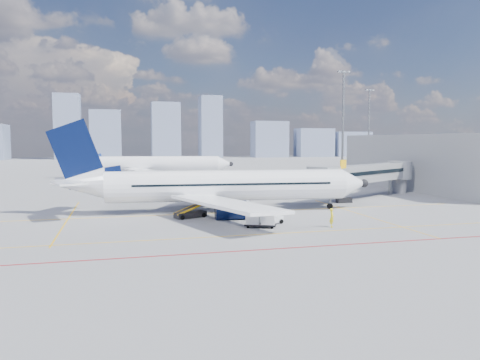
% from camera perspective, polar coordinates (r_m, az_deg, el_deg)
% --- Properties ---
extents(ground, '(420.00, 420.00, 0.00)m').
position_cam_1_polar(ground, '(50.85, 1.95, -5.27)').
color(ground, '#939396').
rests_on(ground, ground).
extents(apron_markings, '(90.00, 35.12, 0.01)m').
position_cam_1_polar(apron_markings, '(47.00, 2.62, -6.10)').
color(apron_markings, '#FFB70D').
rests_on(apron_markings, ground).
extents(jet_bridge, '(23.55, 15.78, 6.30)m').
position_cam_1_polar(jet_bridge, '(75.25, 15.60, 0.72)').
color(jet_bridge, gray).
rests_on(jet_bridge, ground).
extents(terminal_block, '(10.00, 42.00, 10.00)m').
position_cam_1_polar(terminal_block, '(91.78, 21.67, 2.05)').
color(terminal_block, gray).
rests_on(terminal_block, ground).
extents(floodlight_mast_ne, '(3.20, 0.61, 25.45)m').
position_cam_1_polar(floodlight_mast_ne, '(115.56, 12.45, 7.05)').
color(floodlight_mast_ne, slate).
rests_on(floodlight_mast_ne, ground).
extents(floodlight_mast_far, '(3.20, 0.61, 25.45)m').
position_cam_1_polar(floodlight_mast_far, '(159.18, 15.43, 6.36)').
color(floodlight_mast_far, slate).
rests_on(floodlight_mast_far, ground).
extents(distant_skyline, '(250.76, 15.85, 31.58)m').
position_cam_1_polar(distant_skyline, '(238.22, -12.17, 5.39)').
color(distant_skyline, slate).
rests_on(distant_skyline, ground).
extents(main_aircraft, '(40.04, 34.85, 11.69)m').
position_cam_1_polar(main_aircraft, '(58.36, -3.14, -0.77)').
color(main_aircraft, white).
rests_on(main_aircraft, ground).
extents(second_aircraft, '(39.03, 33.68, 11.48)m').
position_cam_1_polar(second_aircraft, '(113.02, -11.03, 1.87)').
color(second_aircraft, white).
rests_on(second_aircraft, ground).
extents(baggage_tug, '(2.01, 1.33, 1.32)m').
position_cam_1_polar(baggage_tug, '(50.65, 3.99, -4.59)').
color(baggage_tug, white).
rests_on(baggage_tug, ground).
extents(cargo_dolly, '(3.48, 2.57, 1.75)m').
position_cam_1_polar(cargo_dolly, '(48.23, 2.53, -4.67)').
color(cargo_dolly, black).
rests_on(cargo_dolly, ground).
extents(belt_loader, '(5.33, 3.06, 2.18)m').
position_cam_1_polar(belt_loader, '(54.50, -5.96, -4.01)').
color(belt_loader, black).
rests_on(belt_loader, ground).
extents(ramp_worker, '(0.69, 0.84, 1.97)m').
position_cam_1_polar(ramp_worker, '(49.25, 11.13, -4.53)').
color(ramp_worker, yellow).
rests_on(ramp_worker, ground).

